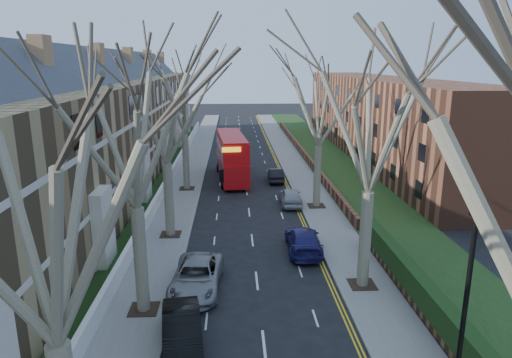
{
  "coord_description": "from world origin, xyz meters",
  "views": [
    {
      "loc": [
        -1.22,
        -14.28,
        11.9
      ],
      "look_at": [
        0.59,
        21.61,
        2.63
      ],
      "focal_mm": 32.0,
      "sensor_mm": 36.0,
      "label": 1
    }
  ],
  "objects": [
    {
      "name": "double_decker_bus",
      "position": [
        -1.4,
        31.87,
        2.24
      ],
      "size": [
        3.49,
        11.06,
        4.55
      ],
      "rotation": [
        0.0,
        0.0,
        3.23
      ],
      "color": "red",
      "rests_on": "ground"
    },
    {
      "name": "car_left_mid",
      "position": [
        -3.52,
        3.13,
        0.76
      ],
      "size": [
        2.23,
        4.82,
        1.53
      ],
      "primitive_type": "imported",
      "rotation": [
        0.0,
        0.0,
        0.14
      ],
      "color": "black",
      "rests_on": "ground"
    },
    {
      "name": "car_right_near",
      "position": [
        3.21,
        12.94,
        0.75
      ],
      "size": [
        2.31,
        5.27,
        1.51
      ],
      "primitive_type": "imported",
      "rotation": [
        0.0,
        0.0,
        3.1
      ],
      "color": "navy",
      "rests_on": "ground"
    },
    {
      "name": "tree_left_far",
      "position": [
        -5.7,
        16.0,
        9.24
      ],
      "size": [
        10.15,
        10.15,
        14.22
      ],
      "color": "#675D4A",
      "rests_on": "ground"
    },
    {
      "name": "tree_left_dist",
      "position": [
        -5.7,
        28.0,
        9.56
      ],
      "size": [
        10.5,
        10.5,
        14.71
      ],
      "color": "#675D4A",
      "rests_on": "ground"
    },
    {
      "name": "car_right_mid",
      "position": [
        3.62,
        22.79,
        0.74
      ],
      "size": [
        1.85,
        4.39,
        1.48
      ],
      "primitive_type": "imported",
      "rotation": [
        0.0,
        0.0,
        3.12
      ],
      "color": "#9A9DA3",
      "rests_on": "ground"
    },
    {
      "name": "terrace_left",
      "position": [
        -13.65,
        31.0,
        5.53
      ],
      "size": [
        9.7,
        78.0,
        13.6
      ],
      "color": "brown",
      "rests_on": "ground"
    },
    {
      "name": "lamp_post",
      "position": [
        5.0,
        -3.5,
        4.57
      ],
      "size": [
        0.18,
        0.5,
        8.11
      ],
      "color": "black",
      "rests_on": "ground"
    },
    {
      "name": "grass_verge_right",
      "position": [
        10.5,
        39.0,
        0.15
      ],
      "size": [
        6.0,
        102.0,
        0.06
      ],
      "color": "#1C3513",
      "rests_on": "ground"
    },
    {
      "name": "tree_left_mid",
      "position": [
        -5.7,
        6.0,
        9.56
      ],
      "size": [
        10.5,
        10.5,
        14.71
      ],
      "color": "#675D4A",
      "rests_on": "ground"
    },
    {
      "name": "tree_right_far",
      "position": [
        5.7,
        22.0,
        9.24
      ],
      "size": [
        10.15,
        10.15,
        14.22
      ],
      "color": "#675D4A",
      "rests_on": "ground"
    },
    {
      "name": "tree_left_near",
      "position": [
        -5.7,
        -4.0,
        8.93
      ],
      "size": [
        9.8,
        9.8,
        13.73
      ],
      "color": "#675D4A",
      "rests_on": "ground"
    },
    {
      "name": "pavement_right",
      "position": [
        6.0,
        39.0,
        0.06
      ],
      "size": [
        3.0,
        102.0,
        0.12
      ],
      "primitive_type": "cube",
      "color": "slate",
      "rests_on": "ground"
    },
    {
      "name": "car_left_far",
      "position": [
        -3.27,
        8.12,
        0.76
      ],
      "size": [
        2.88,
        5.64,
        1.53
      ],
      "primitive_type": "imported",
      "rotation": [
        0.0,
        0.0,
        -0.06
      ],
      "color": "gray",
      "rests_on": "ground"
    },
    {
      "name": "pavement_left",
      "position": [
        -6.0,
        39.0,
        0.06
      ],
      "size": [
        3.0,
        102.0,
        0.12
      ],
      "primitive_type": "cube",
      "color": "slate",
      "rests_on": "ground"
    },
    {
      "name": "flats_right",
      "position": [
        17.46,
        43.0,
        4.98
      ],
      "size": [
        13.97,
        54.0,
        10.0
      ],
      "color": "brown",
      "rests_on": "ground"
    },
    {
      "name": "tree_right_mid",
      "position": [
        5.7,
        8.0,
        9.56
      ],
      "size": [
        10.5,
        10.5,
        14.71
      ],
      "color": "#675D4A",
      "rests_on": "ground"
    },
    {
      "name": "front_wall_left",
      "position": [
        -7.65,
        31.0,
        0.62
      ],
      "size": [
        0.3,
        78.0,
        1.0
      ],
      "color": "white",
      "rests_on": "ground"
    },
    {
      "name": "car_right_far",
      "position": [
        3.07,
        30.75,
        0.68
      ],
      "size": [
        1.47,
        4.14,
        1.36
      ],
      "primitive_type": "imported",
      "rotation": [
        0.0,
        0.0,
        3.13
      ],
      "color": "black",
      "rests_on": "ground"
    },
    {
      "name": "wall_hedge_right",
      "position": [
        7.7,
        2.0,
        1.12
      ],
      "size": [
        0.7,
        24.0,
        1.8
      ],
      "color": "#4F3622",
      "rests_on": "ground"
    }
  ]
}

